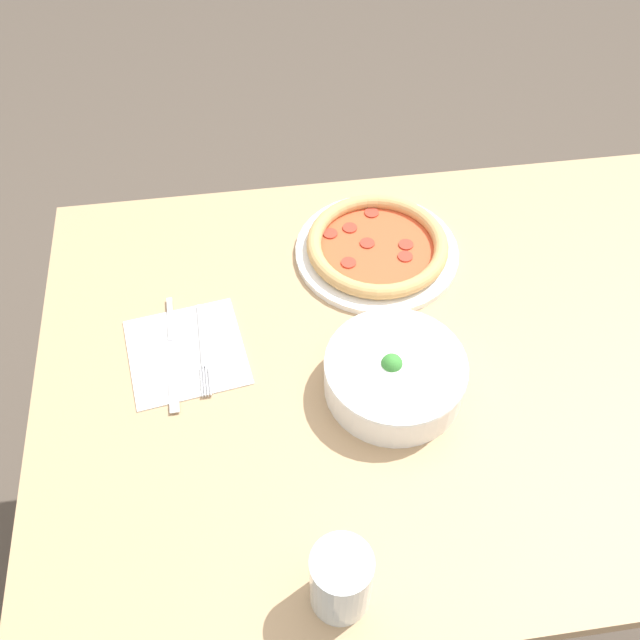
# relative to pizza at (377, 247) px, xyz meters

# --- Properties ---
(ground_plane) EXTENTS (8.00, 8.00, 0.00)m
(ground_plane) POSITION_rel_pizza_xyz_m (-0.01, 0.23, -0.77)
(ground_plane) COLOR #4C4238
(dining_table) EXTENTS (1.18, 0.87, 0.75)m
(dining_table) POSITION_rel_pizza_xyz_m (-0.01, 0.23, -0.13)
(dining_table) COLOR tan
(dining_table) RESTS_ON ground_plane
(pizza) EXTENTS (0.29, 0.29, 0.04)m
(pizza) POSITION_rel_pizza_xyz_m (0.00, 0.00, 0.00)
(pizza) COLOR white
(pizza) RESTS_ON dining_table
(bowl) EXTENTS (0.21, 0.21, 0.08)m
(bowl) POSITION_rel_pizza_xyz_m (0.03, 0.28, 0.02)
(bowl) COLOR white
(bowl) RESTS_ON dining_table
(napkin) EXTENTS (0.20, 0.20, 0.00)m
(napkin) POSITION_rel_pizza_xyz_m (0.34, 0.17, -0.02)
(napkin) COLOR white
(napkin) RESTS_ON dining_table
(fork) EXTENTS (0.02, 0.18, 0.00)m
(fork) POSITION_rel_pizza_xyz_m (0.31, 0.17, -0.01)
(fork) COLOR silver
(fork) RESTS_ON napkin
(knife) EXTENTS (0.02, 0.23, 0.01)m
(knife) POSITION_rel_pizza_xyz_m (0.36, 0.16, -0.01)
(knife) COLOR silver
(knife) RESTS_ON napkin
(glass) EXTENTS (0.08, 0.08, 0.12)m
(glass) POSITION_rel_pizza_xyz_m (0.16, 0.58, 0.04)
(glass) COLOR silver
(glass) RESTS_ON dining_table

